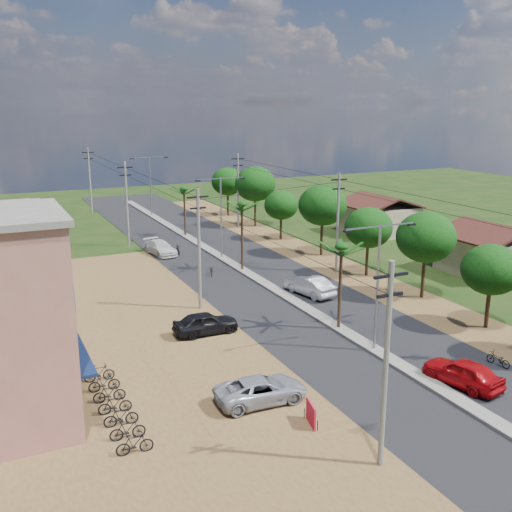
{
  "coord_description": "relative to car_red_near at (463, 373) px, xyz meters",
  "views": [
    {
      "loc": [
        -21.34,
        -27.97,
        14.95
      ],
      "look_at": [
        -1.49,
        13.94,
        3.0
      ],
      "focal_mm": 42.0,
      "sensor_mm": 36.0,
      "label": 1
    }
  ],
  "objects": [
    {
      "name": "ground",
      "position": [
        -1.5,
        5.88,
        -0.75
      ],
      "size": [
        160.0,
        160.0,
        0.0
      ],
      "primitive_type": "plane",
      "color": "black",
      "rests_on": "ground"
    },
    {
      "name": "road",
      "position": [
        -1.5,
        20.88,
        -0.73
      ],
      "size": [
        12.0,
        110.0,
        0.04
      ],
      "primitive_type": "cube",
      "color": "black",
      "rests_on": "ground"
    },
    {
      "name": "median",
      "position": [
        -1.5,
        23.88,
        -0.66
      ],
      "size": [
        1.0,
        90.0,
        0.18
      ],
      "primitive_type": "cube",
      "color": "#605E56",
      "rests_on": "ground"
    },
    {
      "name": "dirt_lot_west",
      "position": [
        -16.5,
        13.88,
        -0.74
      ],
      "size": [
        18.0,
        46.0,
        0.04
      ],
      "primitive_type": "cube",
      "color": "brown",
      "rests_on": "ground"
    },
    {
      "name": "dirt_shoulder_east",
      "position": [
        7.0,
        20.88,
        -0.74
      ],
      "size": [
        5.0,
        90.0,
        0.03
      ],
      "primitive_type": "cube",
      "color": "brown",
      "rests_on": "ground"
    },
    {
      "name": "house_east_near",
      "position": [
        18.5,
        15.88,
        1.64
      ],
      "size": [
        7.6,
        7.5,
        4.6
      ],
      "color": "gray",
      "rests_on": "ground"
    },
    {
      "name": "house_east_far",
      "position": [
        19.5,
        33.88,
        1.64
      ],
      "size": [
        7.6,
        7.5,
        4.6
      ],
      "color": "gray",
      "rests_on": "ground"
    },
    {
      "name": "tree_east_b",
      "position": [
        7.8,
        5.88,
        3.36
      ],
      "size": [
        4.0,
        4.0,
        5.83
      ],
      "color": "black",
      "rests_on": "ground"
    },
    {
      "name": "tree_east_c",
      "position": [
        8.2,
        12.88,
        4.11
      ],
      "size": [
        4.6,
        4.6,
        6.83
      ],
      "color": "black",
      "rests_on": "ground"
    },
    {
      "name": "tree_east_d",
      "position": [
        7.9,
        19.88,
        3.58
      ],
      "size": [
        4.2,
        4.2,
        6.13
      ],
      "color": "black",
      "rests_on": "ground"
    },
    {
      "name": "tree_east_e",
      "position": [
        8.1,
        27.88,
        4.34
      ],
      "size": [
        4.8,
        4.8,
        7.14
      ],
      "color": "black",
      "rests_on": "ground"
    },
    {
      "name": "tree_east_f",
      "position": [
        7.7,
        35.88,
        3.13
      ],
      "size": [
        3.8,
        3.8,
        5.52
      ],
      "color": "black",
      "rests_on": "ground"
    },
    {
      "name": "tree_east_g",
      "position": [
        8.3,
        43.88,
        4.49
      ],
      "size": [
        5.0,
        5.0,
        7.38
      ],
      "color": "black",
      "rests_on": "ground"
    },
    {
      "name": "tree_east_h",
      "position": [
        8.0,
        51.88,
        3.88
      ],
      "size": [
        4.4,
        4.4,
        6.52
      ],
      "color": "black",
      "rests_on": "ground"
    },
    {
      "name": "palm_median_near",
      "position": [
        -1.5,
        9.88,
        4.78
      ],
      "size": [
        2.0,
        2.0,
        6.15
      ],
      "color": "black",
      "rests_on": "ground"
    },
    {
      "name": "palm_median_mid",
      "position": [
        -1.5,
        25.88,
        5.15
      ],
      "size": [
        2.0,
        2.0,
        6.55
      ],
      "color": "black",
      "rests_on": "ground"
    },
    {
      "name": "palm_median_far",
      "position": [
        -1.5,
        41.88,
        4.51
      ],
      "size": [
        2.0,
        2.0,
        5.85
      ],
      "color": "black",
      "rests_on": "ground"
    },
    {
      "name": "streetlight_near",
      "position": [
        -1.5,
        5.88,
        4.03
      ],
      "size": [
        5.1,
        0.18,
        8.0
      ],
      "color": "gray",
      "rests_on": "ground"
    },
    {
      "name": "streetlight_mid",
      "position": [
        -1.5,
        30.88,
        4.03
      ],
      "size": [
        5.1,
        0.18,
        8.0
      ],
      "color": "gray",
      "rests_on": "ground"
    },
    {
      "name": "streetlight_far",
      "position": [
        -1.5,
        55.88,
        4.03
      ],
      "size": [
        5.1,
        0.18,
        8.0
      ],
      "color": "gray",
      "rests_on": "ground"
    },
    {
      "name": "utility_pole_w_a",
      "position": [
        -8.5,
        -4.12,
        4.0
      ],
      "size": [
        1.6,
        0.24,
        9.0
      ],
      "color": "#605E56",
      "rests_on": "ground"
    },
    {
      "name": "utility_pole_w_b",
      "position": [
        -8.5,
        17.88,
        4.0
      ],
      "size": [
        1.6,
        0.24,
        9.0
      ],
      "color": "#605E56",
      "rests_on": "ground"
    },
    {
      "name": "utility_pole_w_c",
      "position": [
        -8.5,
        39.88,
        4.0
      ],
      "size": [
        1.6,
        0.24,
        9.0
      ],
      "color": "#605E56",
      "rests_on": "ground"
    },
    {
      "name": "utility_pole_w_d",
      "position": [
        -8.5,
        60.88,
        4.0
      ],
      "size": [
        1.6,
        0.24,
        9.0
      ],
      "color": "#605E56",
      "rests_on": "ground"
    },
    {
      "name": "utility_pole_e_b",
      "position": [
        6.0,
        21.88,
        4.0
      ],
      "size": [
        1.6,
        0.24,
        9.0
      ],
      "color": "#605E56",
      "rests_on": "ground"
    },
    {
      "name": "utility_pole_e_c",
      "position": [
        6.0,
        43.88,
        4.0
      ],
      "size": [
        1.6,
        0.24,
        9.0
      ],
      "color": "#605E56",
      "rests_on": "ground"
    },
    {
      "name": "car_red_near",
      "position": [
        0.0,
        0.0,
        0.0
      ],
      "size": [
        2.69,
        4.7,
        1.51
      ],
      "primitive_type": "imported",
      "rotation": [
        0.0,
        0.0,
        3.36
      ],
      "color": "#9E080C",
      "rests_on": "ground"
    },
    {
      "name": "car_silver_mid",
      "position": [
        0.47,
        17.15,
        0.01
      ],
      "size": [
        2.47,
        4.85,
        1.53
      ],
      "primitive_type": "imported",
      "rotation": [
        0.0,
        0.0,
        3.34
      ],
      "color": "#A5A7AD",
      "rests_on": "ground"
    },
    {
      "name": "car_white_far",
      "position": [
        -6.5,
        34.93,
        -0.07
      ],
      "size": [
        2.68,
        4.99,
        1.38
      ],
      "primitive_type": "imported",
      "rotation": [
        0.0,
        0.0,
        0.17
      ],
      "color": "beige",
      "rests_on": "ground"
    },
    {
      "name": "car_parked_silver",
      "position": [
        -10.68,
        2.98,
        -0.08
      ],
      "size": [
        4.9,
        2.41,
        1.34
      ],
      "primitive_type": "imported",
      "rotation": [
        0.0,
        0.0,
        1.53
      ],
      "color": "#A5A7AD",
      "rests_on": "ground"
    },
    {
      "name": "car_parked_dark",
      "position": [
        -9.92,
        13.0,
        -0.02
      ],
      "size": [
        4.33,
        1.75,
        1.48
      ],
      "primitive_type": "imported",
      "rotation": [
        0.0,
        0.0,
        1.57
      ],
      "color": "black",
      "rests_on": "ground"
    },
    {
      "name": "moto_rider_east",
      "position": [
        3.7,
        0.97,
        -0.35
      ],
      "size": [
        0.77,
        1.59,
        0.8
      ],
      "primitive_type": "imported",
      "rotation": [
        0.0,
        0.0,
        3.3
      ],
      "color": "black",
      "rests_on": "ground"
    },
    {
      "name": "moto_rider_west_a",
      "position": [
        -4.57,
        25.67,
        -0.32
      ],
      "size": [
        1.12,
        1.73,
        0.86
      ],
      "primitive_type": "imported",
      "rotation": [
        0.0,
        0.0,
        -0.36
      ],
      "color": "black",
      "rests_on": "ground"
    },
    {
      "name": "moto_rider_west_b",
      "position": [
        -4.95,
        34.03,
        -0.23
      ],
      "size": [
        0.73,
        1.81,
        1.05
      ],
      "primitive_type": "imported",
      "rotation": [
        0.0,
        0.0,
        -0.14
      ],
      "color": "black",
      "rests_on": "ground"
    },
    {
      "name": "roadside_sign",
      "position": [
        -9.5,
        -0.03,
        -0.19
      ],
      "size": [
        0.41,
        1.34,
        1.13
      ],
      "rotation": [
        0.0,
        0.0,
        -0.24
      ],
      "color": "red",
      "rests_on": "ground"
    },
    {
      "name": "parked_scooter_row",
      "position": [
        -17.69,
        5.04,
        -0.25
      ],
      "size": [
        1.69,
        8.38,
        1.0
      ],
      "color": "black",
      "rests_on": "ground"
    }
  ]
}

